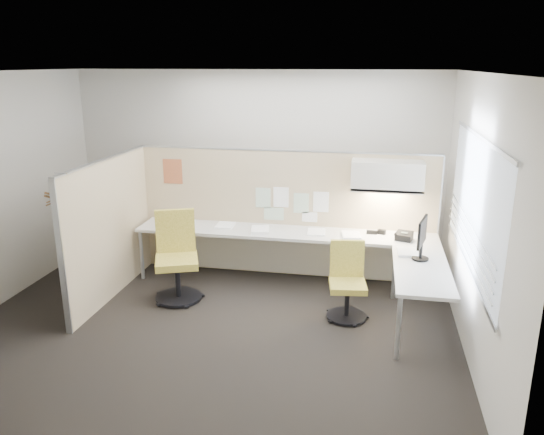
% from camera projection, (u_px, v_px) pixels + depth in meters
% --- Properties ---
extents(floor, '(5.50, 4.50, 0.01)m').
position_uv_depth(floor, '(215.00, 321.00, 6.18)').
color(floor, black).
rests_on(floor, ground).
extents(ceiling, '(5.50, 4.50, 0.01)m').
position_uv_depth(ceiling, '(207.00, 71.00, 5.39)').
color(ceiling, white).
rests_on(ceiling, wall_back).
extents(wall_back, '(5.50, 0.02, 2.80)m').
position_uv_depth(wall_back, '(256.00, 167.00, 7.91)').
color(wall_back, beige).
rests_on(wall_back, ground).
extents(wall_front, '(5.50, 0.02, 2.80)m').
position_uv_depth(wall_front, '(115.00, 287.00, 3.67)').
color(wall_front, beige).
rests_on(wall_front, ground).
extents(wall_right, '(0.02, 4.50, 2.80)m').
position_uv_depth(wall_right, '(476.00, 218.00, 5.29)').
color(wall_right, beige).
rests_on(wall_right, ground).
extents(window_pane, '(0.01, 2.80, 1.30)m').
position_uv_depth(window_pane, '(475.00, 203.00, 5.25)').
color(window_pane, '#929CAA').
rests_on(window_pane, wall_right).
extents(partition_back, '(4.10, 0.06, 1.75)m').
position_uv_depth(partition_back, '(285.00, 214.00, 7.34)').
color(partition_back, '#CBB68C').
rests_on(partition_back, floor).
extents(partition_left, '(0.06, 2.20, 1.75)m').
position_uv_depth(partition_left, '(110.00, 229.00, 6.68)').
color(partition_left, '#CBB68C').
rests_on(partition_left, floor).
extents(desk, '(4.00, 2.07, 0.73)m').
position_uv_depth(desk, '(307.00, 245.00, 6.90)').
color(desk, beige).
rests_on(desk, floor).
extents(overhead_bin, '(0.90, 0.36, 0.38)m').
position_uv_depth(overhead_bin, '(387.00, 176.00, 6.72)').
color(overhead_bin, beige).
rests_on(overhead_bin, partition_back).
extents(task_light_strip, '(0.60, 0.06, 0.02)m').
position_uv_depth(task_light_strip, '(386.00, 192.00, 6.78)').
color(task_light_strip, '#FFEABF').
rests_on(task_light_strip, overhead_bin).
extents(pinned_papers, '(1.01, 0.00, 0.47)m').
position_uv_depth(pinned_papers, '(290.00, 204.00, 7.25)').
color(pinned_papers, '#8CBF8C').
rests_on(pinned_papers, partition_back).
extents(poster, '(0.28, 0.00, 0.35)m').
position_uv_depth(poster, '(173.00, 171.00, 7.45)').
color(poster, orange).
rests_on(poster, partition_back).
extents(chair_left, '(0.67, 0.68, 1.10)m').
position_uv_depth(chair_left, '(177.00, 259.00, 6.66)').
color(chair_left, black).
rests_on(chair_left, floor).
extents(chair_right, '(0.47, 0.49, 0.89)m').
position_uv_depth(chair_right, '(347.00, 283.00, 6.18)').
color(chair_right, black).
rests_on(chair_right, floor).
extents(monitor, '(0.19, 0.45, 0.48)m').
position_uv_depth(monitor, '(422.00, 236.00, 5.97)').
color(monitor, black).
rests_on(monitor, desk).
extents(phone, '(0.25, 0.24, 0.12)m').
position_uv_depth(phone, '(404.00, 236.00, 6.70)').
color(phone, black).
rests_on(phone, desk).
extents(stapler, '(0.14, 0.04, 0.05)m').
position_uv_depth(stapler, '(372.00, 232.00, 6.94)').
color(stapler, black).
rests_on(stapler, desk).
extents(tape_dispenser, '(0.11, 0.09, 0.06)m').
position_uv_depth(tape_dispenser, '(382.00, 232.00, 6.94)').
color(tape_dispenser, black).
rests_on(tape_dispenser, desk).
extents(coat_hook, '(0.18, 0.43, 1.31)m').
position_uv_depth(coat_hook, '(58.00, 205.00, 5.67)').
color(coat_hook, silver).
rests_on(coat_hook, partition_left).
extents(paper_stack_0, '(0.29, 0.34, 0.03)m').
position_uv_depth(paper_stack_0, '(186.00, 224.00, 7.33)').
color(paper_stack_0, white).
rests_on(paper_stack_0, desk).
extents(paper_stack_1, '(0.24, 0.31, 0.02)m').
position_uv_depth(paper_stack_1, '(225.00, 225.00, 7.28)').
color(paper_stack_1, white).
rests_on(paper_stack_1, desk).
extents(paper_stack_2, '(0.28, 0.34, 0.04)m').
position_uv_depth(paper_stack_2, '(260.00, 230.00, 7.04)').
color(paper_stack_2, white).
rests_on(paper_stack_2, desk).
extents(paper_stack_3, '(0.25, 0.32, 0.02)m').
position_uv_depth(paper_stack_3, '(316.00, 232.00, 7.00)').
color(paper_stack_3, white).
rests_on(paper_stack_3, desk).
extents(paper_stack_4, '(0.27, 0.33, 0.03)m').
position_uv_depth(paper_stack_4, '(351.00, 235.00, 6.86)').
color(paper_stack_4, white).
rests_on(paper_stack_4, desk).
extents(paper_stack_5, '(0.24, 0.31, 0.02)m').
position_uv_depth(paper_stack_5, '(407.00, 252.00, 6.25)').
color(paper_stack_5, white).
rests_on(paper_stack_5, desk).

